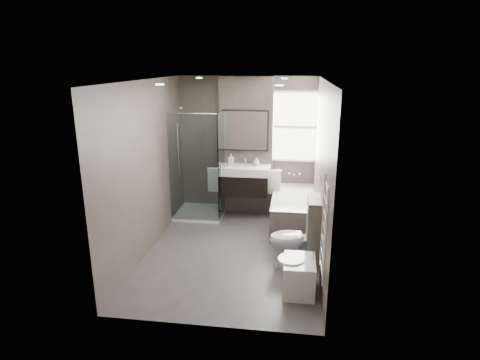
% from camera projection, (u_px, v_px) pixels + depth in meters
% --- Properties ---
extents(room, '(2.70, 3.90, 2.70)m').
position_uv_depth(room, '(232.00, 170.00, 5.93)').
color(room, '#494543').
rests_on(room, ground).
extents(vanity_pier, '(1.00, 0.25, 2.60)m').
position_uv_depth(vanity_pier, '(246.00, 146.00, 7.62)').
color(vanity_pier, '#534A41').
rests_on(vanity_pier, ground).
extents(vanity, '(0.95, 0.47, 0.66)m').
position_uv_depth(vanity, '(244.00, 180.00, 7.44)').
color(vanity, black).
rests_on(vanity, vanity_pier).
extents(mirror_cabinet, '(0.86, 0.08, 0.76)m').
position_uv_depth(mirror_cabinet, '(245.00, 131.00, 7.37)').
color(mirror_cabinet, black).
rests_on(mirror_cabinet, vanity_pier).
extents(towel_left, '(0.24, 0.06, 0.44)m').
position_uv_depth(towel_left, '(214.00, 180.00, 7.50)').
color(towel_left, silver).
rests_on(towel_left, vanity_pier).
extents(towel_right, '(0.24, 0.06, 0.44)m').
position_uv_depth(towel_right, '(274.00, 182.00, 7.36)').
color(towel_right, silver).
rests_on(towel_right, vanity_pier).
extents(shower_enclosure, '(0.90, 0.90, 2.00)m').
position_uv_depth(shower_enclosure, '(204.00, 192.00, 7.54)').
color(shower_enclosure, white).
rests_on(shower_enclosure, ground).
extents(bathtub, '(0.75, 1.60, 0.57)m').
position_uv_depth(bathtub, '(293.00, 210.00, 7.14)').
color(bathtub, '#534A41').
rests_on(bathtub, ground).
extents(window, '(0.98, 0.06, 1.33)m').
position_uv_depth(window, '(295.00, 127.00, 7.49)').
color(window, white).
rests_on(window, room).
extents(toilet, '(0.83, 0.57, 0.78)m').
position_uv_depth(toilet, '(296.00, 239.00, 5.77)').
color(toilet, white).
rests_on(toilet, ground).
extents(cistern_box, '(0.19, 0.55, 1.00)m').
position_uv_depth(cistern_box, '(313.00, 231.00, 5.76)').
color(cistern_box, '#534A41').
rests_on(cistern_box, ground).
extents(bidet, '(0.47, 0.55, 0.57)m').
position_uv_depth(bidet, '(299.00, 275.00, 5.11)').
color(bidet, white).
rests_on(bidet, ground).
extents(towel_radiator, '(0.03, 0.49, 1.10)m').
position_uv_depth(towel_radiator, '(324.00, 229.00, 4.30)').
color(towel_radiator, silver).
rests_on(towel_radiator, room).
extents(soap_bottle_a, '(0.10, 0.10, 0.22)m').
position_uv_depth(soap_bottle_a, '(231.00, 159.00, 7.42)').
color(soap_bottle_a, white).
rests_on(soap_bottle_a, vanity).
extents(soap_bottle_b, '(0.12, 0.12, 0.15)m').
position_uv_depth(soap_bottle_b, '(256.00, 162.00, 7.40)').
color(soap_bottle_b, white).
rests_on(soap_bottle_b, vanity).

